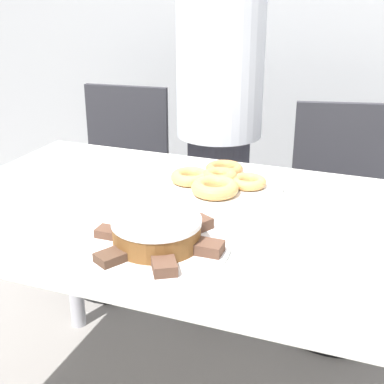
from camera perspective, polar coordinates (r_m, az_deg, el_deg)
name	(u,v)px	position (r m, az deg, el deg)	size (l,w,h in m)	color
table	(196,245)	(1.46, 0.48, -5.69)	(1.45, 0.86, 0.78)	silver
person_standing	(219,119)	(2.10, 2.92, 7.80)	(0.33, 0.33, 1.60)	#383842
office_chair_left	(118,193)	(2.50, -7.87, -0.09)	(0.48, 0.48, 0.90)	black
office_chair_right	(341,227)	(2.22, 15.57, -3.57)	(0.53, 0.53, 0.90)	black
plate_cake	(157,246)	(1.23, -3.74, -5.77)	(0.33, 0.33, 0.01)	white
plate_donuts	(219,185)	(1.58, 2.89, 0.77)	(0.38, 0.38, 0.01)	white
frosted_cake	(157,231)	(1.21, -3.78, -4.21)	(0.20, 0.20, 0.06)	brown
lamington_0	(210,248)	(1.18, 1.88, -5.96)	(0.06, 0.05, 0.03)	brown
lamington_1	(199,224)	(1.29, 0.70, -3.38)	(0.07, 0.07, 0.03)	brown
lamington_2	(151,217)	(1.33, -4.41, -2.65)	(0.05, 0.06, 0.02)	brown
lamington_3	(108,232)	(1.27, -8.98, -4.23)	(0.05, 0.04, 0.02)	brown
lamington_4	(110,257)	(1.16, -8.74, -6.92)	(0.07, 0.07, 0.02)	#513828
lamington_5	(164,266)	(1.11, -2.96, -7.94)	(0.07, 0.07, 0.02)	brown
donut_0	(219,177)	(1.57, 2.90, 1.59)	(0.11, 0.11, 0.04)	#D18E4C
donut_1	(224,169)	(1.66, 3.46, 2.49)	(0.12, 0.12, 0.03)	#C68447
donut_2	(191,177)	(1.58, -0.16, 1.64)	(0.12, 0.12, 0.03)	tan
donut_3	(215,188)	(1.49, 2.45, 0.46)	(0.13, 0.13, 0.04)	tan
donut_4	(248,182)	(1.56, 6.04, 1.10)	(0.10, 0.10, 0.03)	tan
napkin	(364,230)	(1.37, 17.88, -3.87)	(0.16, 0.15, 0.01)	white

